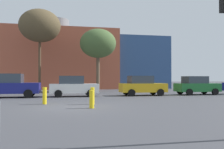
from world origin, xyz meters
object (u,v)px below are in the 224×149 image
(parked_car_3, at_px, (142,86))
(bollard_yellow_0, at_px, (92,99))
(parked_car_1, at_px, (11,86))
(parked_car_2, at_px, (73,86))
(bollard_yellow_2, at_px, (92,96))
(bollard_yellow_1, at_px, (45,96))
(parked_car_4, at_px, (197,86))
(bare_tree_1, at_px, (98,44))
(bare_tree_0, at_px, (40,26))

(parked_car_3, bearing_deg, bollard_yellow_0, -123.51)
(parked_car_1, xyz_separation_m, parked_car_2, (4.99, 0.00, -0.08))
(parked_car_3, distance_m, bollard_yellow_2, 8.32)
(bollard_yellow_1, bearing_deg, bollard_yellow_0, -44.93)
(parked_car_2, relative_size, parked_car_3, 0.99)
(bollard_yellow_2, bearing_deg, parked_car_4, 31.32)
(parked_car_2, distance_m, parked_car_4, 11.43)
(bare_tree_1, xyz_separation_m, bollard_yellow_1, (-5.08, -13.17, -5.09))
(parked_car_4, bearing_deg, parked_car_1, -180.00)
(bare_tree_0, bearing_deg, parked_car_2, -67.04)
(bollard_yellow_2, bearing_deg, bare_tree_1, 80.46)
(parked_car_1, distance_m, parked_car_2, 4.99)
(bollard_yellow_0, height_order, bollard_yellow_2, bollard_yellow_2)
(bollard_yellow_0, bearing_deg, parked_car_1, 123.74)
(parked_car_2, distance_m, bare_tree_1, 9.28)
(parked_car_2, height_order, parked_car_3, parked_car_3)
(parked_car_4, xyz_separation_m, bollard_yellow_1, (-13.36, -5.83, -0.36))
(bollard_yellow_1, bearing_deg, bare_tree_1, 68.90)
(parked_car_3, xyz_separation_m, bollard_yellow_2, (-5.25, -6.45, -0.37))
(bare_tree_1, height_order, bollard_yellow_1, bare_tree_1)
(parked_car_2, height_order, bare_tree_1, bare_tree_1)
(parked_car_1, bearing_deg, bollard_yellow_2, -47.90)
(parked_car_3, bearing_deg, bollard_yellow_2, -129.14)
(parked_car_1, height_order, bollard_yellow_2, parked_car_1)
(bollard_yellow_0, bearing_deg, bare_tree_0, 103.77)
(parked_car_3, height_order, parked_car_4, parked_car_3)
(bare_tree_0, relative_size, bollard_yellow_2, 9.45)
(bare_tree_1, relative_size, bollard_yellow_0, 8.09)
(parked_car_1, bearing_deg, bare_tree_0, 79.70)
(bare_tree_0, distance_m, bollard_yellow_0, 18.50)
(parked_car_1, height_order, bollard_yellow_1, parked_car_1)
(bare_tree_0, bearing_deg, bollard_yellow_1, -83.68)
(bare_tree_1, bearing_deg, bollard_yellow_0, -99.36)
(parked_car_2, xyz_separation_m, bare_tree_0, (-3.49, 8.25, 6.72))
(bollard_yellow_1, bearing_deg, parked_car_2, 71.64)
(parked_car_1, height_order, bare_tree_1, bare_tree_1)
(bollard_yellow_2, bearing_deg, parked_car_3, 50.86)
(bollard_yellow_0, relative_size, bollard_yellow_2, 0.90)
(parked_car_1, relative_size, bare_tree_0, 0.46)
(parked_car_3, relative_size, bare_tree_0, 0.43)
(bare_tree_1, xyz_separation_m, bollard_yellow_0, (-2.58, -15.67, -5.14))
(parked_car_2, xyz_separation_m, bare_tree_1, (3.15, 7.34, 4.73))
(bare_tree_0, bearing_deg, parked_car_3, -40.74)
(parked_car_2, bearing_deg, parked_car_4, 0.00)
(parked_car_1, distance_m, parked_car_4, 16.42)
(bollard_yellow_0, xyz_separation_m, bollard_yellow_1, (-2.50, 2.50, 0.05))
(bare_tree_0, xyz_separation_m, bollard_yellow_2, (4.33, -14.70, -7.09))
(parked_car_4, height_order, bollard_yellow_1, parked_car_4)
(parked_car_4, distance_m, bollard_yellow_0, 13.69)
(parked_car_1, bearing_deg, parked_car_3, 0.00)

